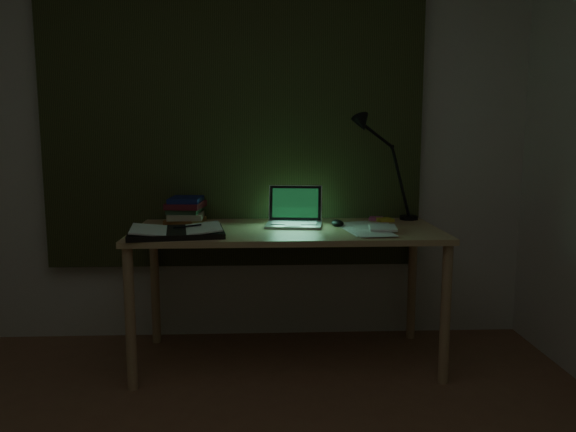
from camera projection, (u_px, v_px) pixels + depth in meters
name	position (u px, v px, depth m)	size (l,w,h in m)	color
wall_back	(234.00, 131.00, 3.31)	(3.50, 0.00, 2.50)	silver
curtain	(233.00, 96.00, 3.24)	(2.20, 0.06, 2.00)	#2D3319
desk	(287.00, 296.00, 3.02)	(1.61, 0.70, 0.74)	tan
laptop	(294.00, 207.00, 3.02)	(0.30, 0.34, 0.21)	silver
open_textbook	(176.00, 231.00, 2.78)	(0.46, 0.33, 0.04)	silver
book_stack	(185.00, 209.00, 3.15)	(0.19, 0.23, 0.15)	silver
loose_papers	(373.00, 228.00, 2.93)	(0.31, 0.33, 0.02)	white
mouse	(338.00, 223.00, 3.03)	(0.06, 0.10, 0.04)	black
sticky_yellow	(385.00, 220.00, 3.21)	(0.08, 0.08, 0.02)	gold
sticky_pink	(376.00, 219.00, 3.26)	(0.08, 0.08, 0.02)	#D9549B
desk_lamp	(410.00, 171.00, 3.24)	(0.38, 0.30, 0.57)	black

